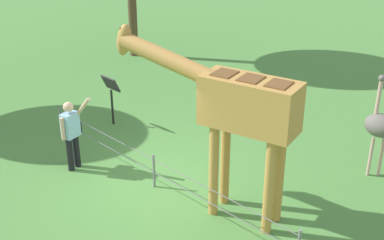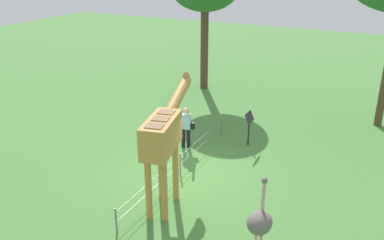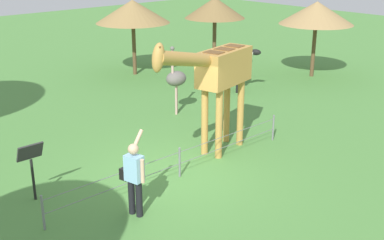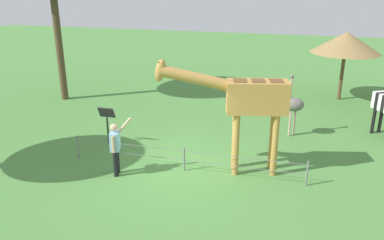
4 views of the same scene
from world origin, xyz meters
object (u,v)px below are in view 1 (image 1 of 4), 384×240
(ostrich, at_px, (381,126))
(visitor, at_px, (72,131))
(info_sign, at_px, (111,90))
(giraffe, at_px, (233,106))

(ostrich, bearing_deg, visitor, 42.11)
(visitor, bearing_deg, info_sign, -57.85)
(giraffe, relative_size, info_sign, 2.84)
(visitor, xyz_separation_m, info_sign, (1.26, -2.00, 0.05))
(info_sign, bearing_deg, ostrich, -158.77)
(info_sign, bearing_deg, visitor, 122.15)
(visitor, bearing_deg, giraffe, -161.61)
(giraffe, relative_size, ostrich, 1.67)
(visitor, distance_m, ostrich, 6.51)
(giraffe, distance_m, ostrich, 3.60)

